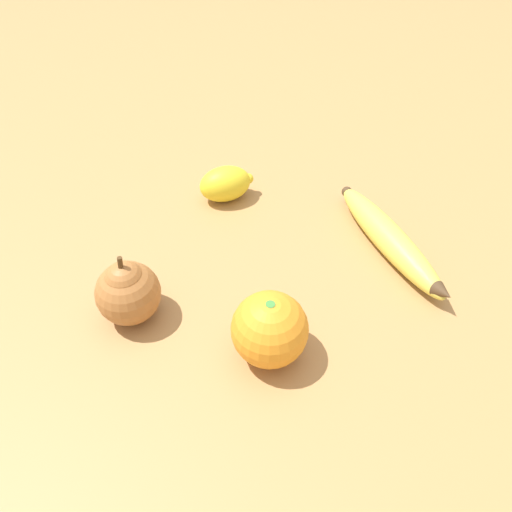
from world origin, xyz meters
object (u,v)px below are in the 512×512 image
Objects in this scene: orange at (270,329)px; pear at (128,291)px; banana at (390,240)px; lemon at (226,184)px.

pear is (0.11, 0.10, -0.00)m from orange.
banana is 2.95× the size of orange.
lemon is at bearing -52.36° from pear.
pear is 0.22m from lemon.
lemon is (0.19, 0.13, 0.01)m from banana.
orange is at bearing -67.94° from banana.
lemon is at bearing -140.12° from banana.
orange is 0.88× the size of pear.
pear reaches higher than lemon.
orange is 0.26m from lemon.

